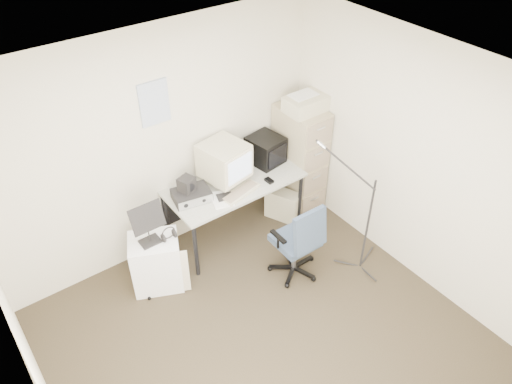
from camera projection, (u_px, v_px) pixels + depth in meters
floor at (269, 345)px, 4.64m from camera, size 3.60×3.60×0.01m
ceiling at (276, 104)px, 3.09m from camera, size 3.60×3.60×0.01m
wall_back at (162, 147)px, 5.00m from camera, size 3.60×0.02×2.50m
wall_left at (38, 373)px, 3.02m from camera, size 0.02×3.60×2.50m
wall_right at (422, 168)px, 4.71m from camera, size 0.02×3.60×2.50m
wall_calendar at (154, 103)px, 4.68m from camera, size 0.30×0.02×0.44m
filing_cabinet at (299, 158)px, 5.91m from camera, size 0.40×0.60×1.30m
printer at (306, 104)px, 5.42m from camera, size 0.45×0.31×0.17m
desk at (235, 208)px, 5.62m from camera, size 1.50×0.70×0.73m
crt_monitor at (224, 164)px, 5.26m from camera, size 0.50×0.52×0.47m
crt_tv at (266, 150)px, 5.62m from camera, size 0.39×0.41×0.31m
desk_speaker at (248, 166)px, 5.51m from camera, size 0.08×0.08×0.14m
keyboard at (240, 192)px, 5.24m from camera, size 0.49×0.27×0.03m
mouse at (269, 181)px, 5.40m from camera, size 0.06×0.10×0.03m
radio_receiver at (191, 195)px, 5.14m from camera, size 0.42×0.34×0.11m
radio_speaker at (187, 184)px, 5.07m from camera, size 0.19×0.18×0.15m
papers at (222, 199)px, 5.15m from camera, size 0.27×0.32×0.02m
pc_tower at (283, 205)px, 5.95m from camera, size 0.33×0.44×0.38m
office_chair at (295, 239)px, 5.08m from camera, size 0.55×0.55×0.93m
side_cart at (156, 262)px, 5.05m from camera, size 0.60×0.56×0.60m
music_stand at (147, 224)px, 4.70m from camera, size 0.37×0.29×0.47m
headphones at (169, 235)px, 4.86m from camera, size 0.18×0.18×0.03m
mic_stand at (370, 213)px, 4.96m from camera, size 0.03×0.03×1.51m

